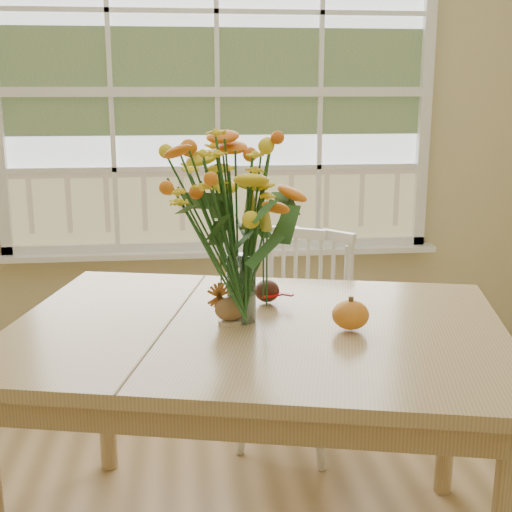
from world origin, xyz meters
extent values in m
cube|color=#D0BD85|center=(0.00, 2.25, 1.35)|extent=(4.00, 0.02, 2.70)
cube|color=silver|center=(0.00, 2.23, 1.55)|extent=(2.20, 0.00, 1.60)
cube|color=white|center=(0.00, 2.18, 0.69)|extent=(2.42, 0.12, 0.03)
cube|color=tan|center=(0.02, 0.58, 0.82)|extent=(1.78, 1.45, 0.04)
cube|color=tan|center=(0.02, 0.58, 0.75)|extent=(1.64, 1.31, 0.10)
cylinder|color=tan|center=(-0.54, 1.20, 0.40)|extent=(0.07, 0.07, 0.80)
cylinder|color=tan|center=(0.81, 0.87, 0.40)|extent=(0.07, 0.07, 0.80)
cube|color=white|center=(0.27, 1.32, 0.44)|extent=(0.58, 0.58, 0.05)
cube|color=white|center=(0.36, 1.46, 0.69)|extent=(0.40, 0.25, 0.49)
cylinder|color=white|center=(0.05, 1.27, 0.21)|extent=(0.04, 0.04, 0.42)
cylinder|color=white|center=(0.21, 1.54, 0.21)|extent=(0.04, 0.04, 0.42)
cylinder|color=white|center=(0.34, 1.10, 0.21)|extent=(0.04, 0.04, 0.42)
cylinder|color=white|center=(0.50, 1.37, 0.21)|extent=(0.04, 0.04, 0.42)
cylinder|color=white|center=(-0.02, 0.63, 0.94)|extent=(0.09, 0.09, 0.22)
ellipsoid|color=orange|center=(0.31, 0.50, 0.88)|extent=(0.12, 0.12, 0.09)
cylinder|color=#CCB78C|center=(-0.06, 0.60, 0.84)|extent=(0.08, 0.08, 0.01)
ellipsoid|color=brown|center=(-0.06, 0.60, 0.89)|extent=(0.10, 0.08, 0.08)
ellipsoid|color=#38160F|center=(0.09, 0.80, 0.88)|extent=(0.09, 0.09, 0.08)
camera|label=1|loc=(-0.21, -1.47, 1.57)|focal=48.00mm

